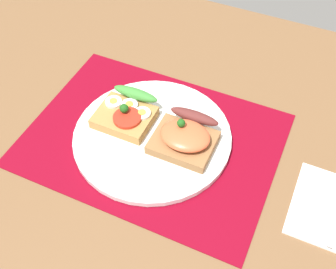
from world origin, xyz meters
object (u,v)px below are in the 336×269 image
plate (152,137)px  sandwich_egg_tomato (127,113)px  sandwich_salmon (186,135)px  napkin (333,209)px

plate → sandwich_egg_tomato: size_ratio=2.80×
sandwich_egg_tomato → sandwich_salmon: sandwich_salmon is taller
sandwich_salmon → sandwich_egg_tomato: bearing=175.8°
plate → sandwich_salmon: bearing=7.4°
plate → sandwich_egg_tomato: sandwich_egg_tomato is taller
sandwich_egg_tomato → sandwich_salmon: bearing=-4.2°
plate → napkin: size_ratio=1.97×
sandwich_salmon → napkin: (25.41, -2.00, -2.92)cm
plate → sandwich_egg_tomato: 6.28cm
plate → sandwich_salmon: 6.43cm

